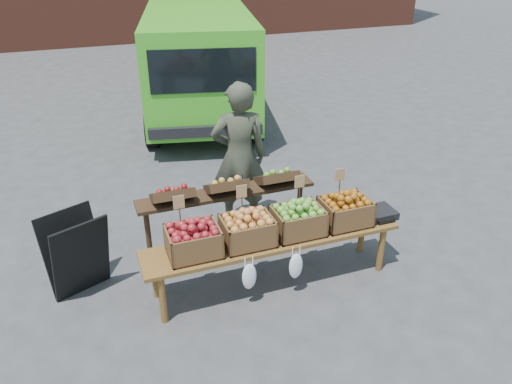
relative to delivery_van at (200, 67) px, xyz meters
name	(u,v)px	position (x,y,z in m)	size (l,w,h in m)	color
ground	(209,280)	(-1.29, -5.16, -1.02)	(80.00, 80.00, 0.00)	#404042
delivery_van	(200,67)	(0.00, 0.00, 0.00)	(2.09, 4.56, 2.04)	green
vendor	(239,156)	(-0.58, -4.13, -0.10)	(0.68, 0.44, 1.85)	#393C2D
chalkboard_sign	(77,254)	(-2.57, -4.86, -0.57)	(0.59, 0.33, 0.90)	black
back_table	(227,213)	(-0.93, -4.71, -0.50)	(2.10, 0.44, 1.04)	#312012
display_bench	(272,260)	(-0.66, -5.43, -0.74)	(2.70, 0.56, 0.57)	brown
crate_golden_apples	(193,242)	(-1.49, -5.43, -0.31)	(0.50, 0.40, 0.28)	maroon
crate_russet_pears	(247,231)	(-0.94, -5.43, -0.31)	(0.50, 0.40, 0.28)	gold
crate_red_apples	(298,221)	(-0.39, -5.43, -0.31)	(0.50, 0.40, 0.28)	#4E972E
crate_green_apples	(345,212)	(0.16, -5.43, -0.31)	(0.50, 0.40, 0.28)	#986617
weighing_scale	(379,213)	(0.59, -5.43, -0.41)	(0.34, 0.30, 0.08)	black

